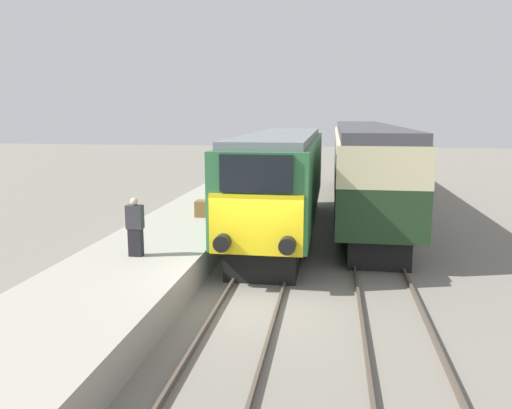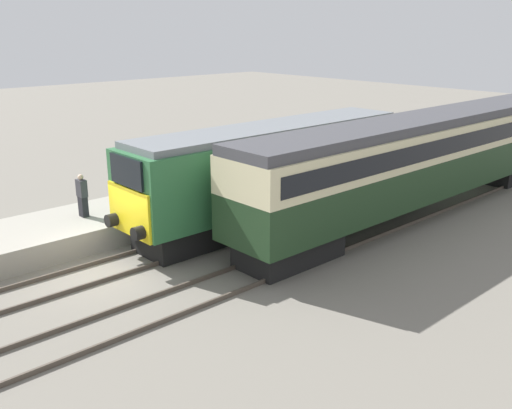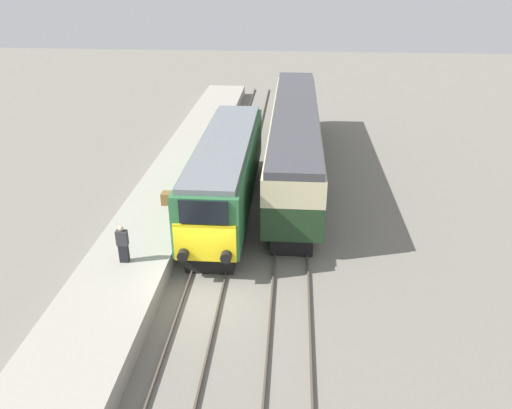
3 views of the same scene
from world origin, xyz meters
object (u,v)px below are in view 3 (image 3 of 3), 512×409
Objects in this scene: luggage_crate at (169,198)px; locomotive at (226,172)px; passenger_carriage at (295,134)px; person_on_platform at (123,244)px.

locomotive is at bearing 22.46° from luggage_crate.
luggage_crate is (-6.15, -6.63, -1.36)m from passenger_carriage.
locomotive is 19.17× the size of luggage_crate.
person_on_platform is at bearing -119.05° from passenger_carriage.
locomotive is 8.34× the size of person_on_platform.
passenger_carriage is 13.80m from person_on_platform.
locomotive is 7.35m from person_on_platform.
passenger_carriage is (3.40, 5.50, 0.33)m from locomotive.
passenger_carriage is at bearing 47.16° from luggage_crate.
locomotive is at bearing -121.74° from passenger_carriage.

